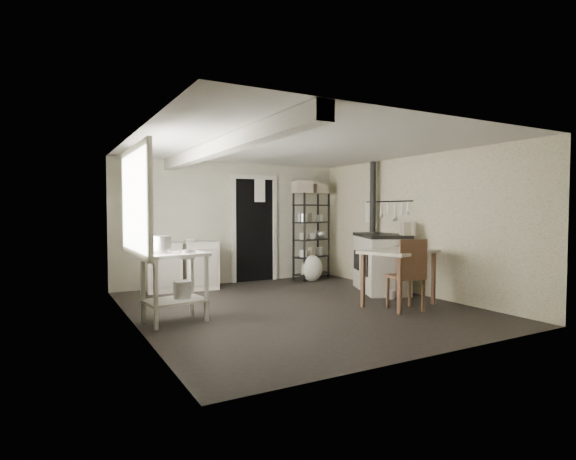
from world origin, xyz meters
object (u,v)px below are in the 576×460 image
stockpot (160,247)px  shelf_rack (311,232)px  flour_sack (312,269)px  stove (381,266)px  work_table (399,280)px  base_cabinets (182,264)px  chair (405,275)px  prep_table (175,290)px

stockpot → shelf_rack: bearing=31.3°
flour_sack → shelf_rack: bearing=60.6°
stockpot → stove: size_ratio=0.23×
stove → work_table: bearing=-94.4°
base_cabinets → stove: bearing=-25.2°
base_cabinets → shelf_rack: shelf_rack is taller
chair → prep_table: bearing=177.4°
stove → base_cabinets: bearing=173.0°
prep_table → stockpot: (-0.17, 0.02, 0.54)m
stockpot → work_table: bearing=-10.9°
shelf_rack → chair: bearing=-115.5°
shelf_rack → flour_sack: (-0.14, -0.25, -0.71)m
prep_table → work_table: bearing=-11.2°
stockpot → work_table: stockpot is taller
prep_table → work_table: 3.17m
stockpot → work_table: (3.29, -0.64, -0.56)m
stockpot → stove: 3.90m
prep_table → chair: size_ratio=0.87×
work_table → chair: 0.29m
stockpot → shelf_rack: size_ratio=0.16×
shelf_rack → stove: shelf_rack is taller
stove → prep_table: bearing=-149.6°
work_table → flour_sack: (0.08, 2.52, -0.14)m
shelf_rack → prep_table: bearing=-166.5°
shelf_rack → chair: shelf_rack is taller
prep_table → stove: 3.70m
base_cabinets → chair: size_ratio=1.28×
chair → stockpot: bearing=177.9°
work_table → shelf_rack: bearing=85.4°
prep_table → chair: 3.13m
stockpot → base_cabinets: size_ratio=0.22×
prep_table → shelf_rack: size_ratio=0.50×
base_cabinets → chair: bearing=-47.5°
base_cabinets → flour_sack: base_cabinets is taller
prep_table → shelf_rack: 4.01m
chair → flour_sack: size_ratio=1.95×
prep_table → flour_sack: prep_table is taller
work_table → prep_table: bearing=168.8°
shelf_rack → work_table: (-0.22, -2.77, -0.57)m
shelf_rack → stove: 1.82m
prep_table → base_cabinets: bearing=72.2°
shelf_rack → flour_sack: bearing=-138.7°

